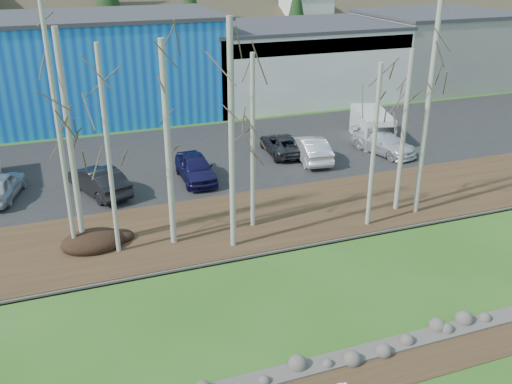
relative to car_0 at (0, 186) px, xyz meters
name	(u,v)px	position (x,y,z in m)	size (l,w,h in m)	color
dirt_strip	(408,364)	(13.60, -19.85, -0.89)	(80.00, 1.80, 0.03)	#382616
near_bank_rocks	(392,347)	(13.60, -18.85, -0.91)	(80.00, 0.80, 0.50)	#47423D
river	(338,288)	(13.60, -14.75, -0.91)	(80.00, 8.00, 0.90)	black
far_bank_rocks	(298,245)	(13.60, -10.65, -0.91)	(80.00, 0.80, 0.46)	#47423D
far_bank	(273,217)	(13.60, -7.45, -0.83)	(80.00, 7.00, 0.15)	#382616
parking_lot	(216,155)	(13.60, 3.05, -0.84)	(80.00, 14.00, 0.14)	black
building_blue	(98,65)	(7.60, 17.05, 3.25)	(20.40, 12.24, 8.30)	#0E4CBA
building_white	(294,60)	(25.60, 17.03, 2.50)	(18.36, 12.24, 6.80)	beige
building_grey	(435,48)	(41.60, 17.05, 2.75)	(14.28, 12.24, 7.30)	slate
dirt_mound	(93,241)	(4.27, -7.61, -0.47)	(2.98, 2.10, 0.58)	black
birch_0	(70,144)	(3.85, -7.38, 4.33)	(0.27, 0.27, 10.17)	#BBB7A8
birch_1	(59,132)	(3.44, -7.72, 5.03)	(0.21, 0.21, 11.57)	#BBB7A8
birch_2	(168,147)	(7.98, -8.50, 4.06)	(0.29, 0.29, 9.64)	#BBB7A8
birch_3	(108,154)	(5.34, -8.48, 4.04)	(0.21, 0.21, 9.60)	#BBB7A8
birch_4	(232,140)	(10.58, -9.81, 4.52)	(0.27, 0.27, 10.56)	#BBB7A8
birch_5	(253,144)	(12.18, -8.16, 3.62)	(0.23, 0.23, 8.75)	#BBB7A8
birch_6	(374,148)	(17.77, -10.08, 3.37)	(0.22, 0.22, 8.26)	#BBB7A8
birch_7	(428,106)	(20.98, -9.66, 5.05)	(0.27, 0.27, 11.61)	#BBB7A8
birch_8	(404,133)	(20.18, -8.99, 3.53)	(0.25, 0.25, 8.58)	#BBB7A8
car_0	(0,186)	(0.00, 0.00, 0.00)	(1.81, 4.51, 1.54)	#BDBDBF
car_1	(99,181)	(5.31, -1.25, 0.04)	(1.70, 4.88, 1.61)	black
car_2	(195,168)	(11.04, -1.11, 0.03)	(1.88, 4.68, 1.59)	#181544
car_3	(310,149)	(19.11, -0.32, 0.03)	(1.70, 4.87, 1.61)	silver
car_4	(282,144)	(17.91, 1.59, -0.11)	(2.19, 4.75, 1.32)	#2A2B2D
car_5	(384,143)	(24.52, -0.74, -0.04)	(2.05, 5.04, 1.46)	silver
van_white	(372,127)	(25.06, 1.65, 0.33)	(3.40, 5.39, 2.19)	white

